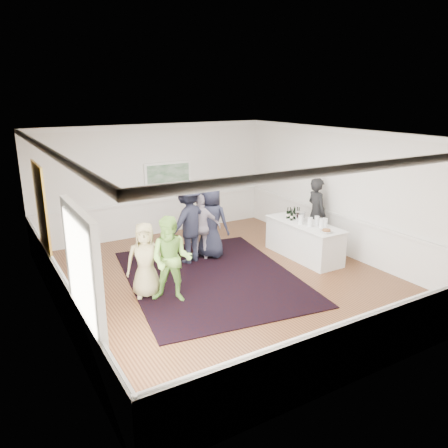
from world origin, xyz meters
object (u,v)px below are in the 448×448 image
ice_bucket (300,217)px  nut_bowl (326,231)px  guest_dark_b (207,215)px  serving_table (304,240)px  guest_navy (211,222)px  bartender (316,213)px  guest_green (171,260)px  guest_dark_a (188,222)px  guest_tan (145,260)px  guest_lilac (201,227)px

ice_bucket → nut_bowl: bearing=-95.1°
guest_dark_b → serving_table: bearing=119.4°
guest_dark_b → guest_navy: bearing=59.5°
bartender → guest_green: size_ratio=1.09×
guest_dark_a → ice_bucket: bearing=140.9°
guest_navy → ice_bucket: bearing=-154.1°
guest_tan → guest_navy: 2.59m
guest_dark_a → guest_navy: guest_dark_a is taller
guest_navy → ice_bucket: size_ratio=7.17×
nut_bowl → ice_bucket: bearing=84.9°
bartender → guest_navy: bartender is taller
guest_dark_b → bartender: bearing=135.9°
bartender → guest_navy: size_ratio=1.02×
guest_dark_a → ice_bucket: size_ratio=7.80×
guest_green → guest_dark_a: guest_dark_a is taller
guest_green → guest_dark_a: 2.12m
guest_navy → guest_lilac: bearing=51.7°
guest_dark_b → nut_bowl: (1.54, -2.98, 0.12)m
guest_navy → guest_dark_a: bearing=55.9°
guest_green → guest_navy: (1.86, 1.76, 0.06)m
guest_tan → guest_green: guest_green is taller
guest_dark_a → guest_tan: bearing=19.6°
serving_table → ice_bucket: size_ratio=8.51×
guest_green → guest_lilac: 2.38m
guest_dark_b → guest_navy: 1.00m
serving_table → guest_dark_a: (-2.65, 1.17, 0.56)m
guest_tan → ice_bucket: guest_tan is taller
bartender → guest_dark_b: 2.93m
guest_dark_a → guest_dark_b: guest_dark_a is taller
guest_lilac → guest_navy: size_ratio=0.88×
guest_green → guest_dark_a: size_ratio=0.86×
guest_green → guest_lilac: (1.59, 1.77, -0.05)m
guest_dark_a → guest_navy: 0.65m
guest_tan → guest_green: 0.59m
guest_tan → guest_dark_b: 3.44m
guest_lilac → guest_dark_b: 1.12m
serving_table → guest_dark_b: 2.70m
guest_navy → serving_table: bearing=-158.6°
serving_table → bartender: (0.74, 0.40, 0.50)m
bartender → guest_green: bearing=111.2°
ice_bucket → guest_lilac: bearing=156.2°
bartender → guest_dark_b: (-2.37, 1.73, -0.14)m
guest_navy → nut_bowl: (1.92, -2.06, 0.00)m
guest_dark_a → nut_bowl: size_ratio=7.21×
serving_table → guest_navy: 2.39m
guest_green → ice_bucket: guest_green is taller
guest_green → ice_bucket: size_ratio=6.73×
guest_dark_a → ice_bucket: guest_dark_a is taller
guest_dark_a → nut_bowl: bearing=122.6°
guest_dark_b → guest_lilac: bearing=46.6°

